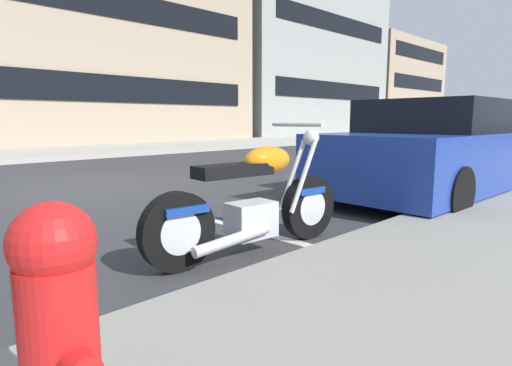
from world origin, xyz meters
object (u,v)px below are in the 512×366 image
object	(u,v)px
parked_motorcycle	(253,204)
parked_car_behind_motorcycle	(439,151)
car_opposite_curb	(415,127)
fire_hydrant	(59,323)

from	to	relation	value
parked_motorcycle	parked_car_behind_motorcycle	xyz separation A→B (m)	(3.85, 0.01, 0.25)
parked_car_behind_motorcycle	car_opposite_curb	xyz separation A→B (m)	(17.82, 8.55, 0.02)
parked_motorcycle	fire_hydrant	world-z (taller)	parked_motorcycle
parked_motorcycle	car_opposite_curb	distance (m)	23.30
parked_car_behind_motorcycle	fire_hydrant	size ratio (longest dim) A/B	5.75
car_opposite_curb	fire_hydrant	distance (m)	25.67
car_opposite_curb	fire_hydrant	bearing A→B (deg)	19.68
parked_car_behind_motorcycle	car_opposite_curb	size ratio (longest dim) A/B	0.96
parked_motorcycle	parked_car_behind_motorcycle	distance (m)	3.86
parked_motorcycle	car_opposite_curb	xyz separation A→B (m)	(21.67, 8.56, 0.27)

